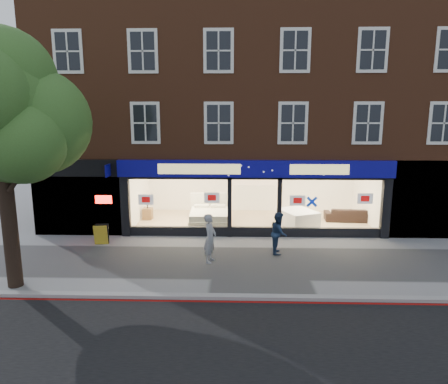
{
  "coord_description": "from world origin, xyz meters",
  "views": [
    {
      "loc": [
        -0.81,
        -13.43,
        5.12
      ],
      "look_at": [
        -1.27,
        2.5,
        2.04
      ],
      "focal_mm": 32.0,
      "sensor_mm": 36.0,
      "label": 1
    }
  ],
  "objects_px": {
    "pedestrian_grey": "(210,238)",
    "pedestrian_blue": "(279,233)",
    "mattress_stack": "(297,218)",
    "display_bed": "(209,216)",
    "a_board": "(101,234)",
    "sofa": "(347,214)"
  },
  "relations": [
    {
      "from": "sofa",
      "to": "a_board",
      "type": "height_order",
      "value": "a_board"
    },
    {
      "from": "a_board",
      "to": "pedestrian_blue",
      "type": "distance_m",
      "value": 7.05
    },
    {
      "from": "pedestrian_grey",
      "to": "a_board",
      "type": "bearing_deg",
      "value": 83.03
    },
    {
      "from": "a_board",
      "to": "sofa",
      "type": "bearing_deg",
      "value": 10.6
    },
    {
      "from": "mattress_stack",
      "to": "a_board",
      "type": "xyz_separation_m",
      "value": [
        -8.25,
        -2.8,
        -0.03
      ]
    },
    {
      "from": "mattress_stack",
      "to": "a_board",
      "type": "distance_m",
      "value": 8.71
    },
    {
      "from": "display_bed",
      "to": "pedestrian_grey",
      "type": "xyz_separation_m",
      "value": [
        0.32,
        -4.66,
        0.41
      ]
    },
    {
      "from": "mattress_stack",
      "to": "sofa",
      "type": "bearing_deg",
      "value": 17.23
    },
    {
      "from": "mattress_stack",
      "to": "pedestrian_blue",
      "type": "relative_size",
      "value": 1.37
    },
    {
      "from": "display_bed",
      "to": "pedestrian_blue",
      "type": "xyz_separation_m",
      "value": [
        2.84,
        -3.71,
        0.33
      ]
    },
    {
      "from": "sofa",
      "to": "a_board",
      "type": "relative_size",
      "value": 2.61
    },
    {
      "from": "a_board",
      "to": "pedestrian_blue",
      "type": "xyz_separation_m",
      "value": [
        6.99,
        -0.83,
        0.38
      ]
    },
    {
      "from": "a_board",
      "to": "mattress_stack",
      "type": "bearing_deg",
      "value": 10.94
    },
    {
      "from": "pedestrian_grey",
      "to": "pedestrian_blue",
      "type": "bearing_deg",
      "value": -54.37
    },
    {
      "from": "display_bed",
      "to": "mattress_stack",
      "type": "relative_size",
      "value": 1.07
    },
    {
      "from": "a_board",
      "to": "pedestrian_grey",
      "type": "xyz_separation_m",
      "value": [
        4.48,
        -1.79,
        0.46
      ]
    },
    {
      "from": "mattress_stack",
      "to": "sofa",
      "type": "height_order",
      "value": "mattress_stack"
    },
    {
      "from": "mattress_stack",
      "to": "pedestrian_grey",
      "type": "distance_m",
      "value": 5.95
    },
    {
      "from": "display_bed",
      "to": "mattress_stack",
      "type": "distance_m",
      "value": 4.1
    },
    {
      "from": "mattress_stack",
      "to": "a_board",
      "type": "bearing_deg",
      "value": -161.28
    },
    {
      "from": "display_bed",
      "to": "sofa",
      "type": "xyz_separation_m",
      "value": [
        6.62,
        0.7,
        -0.04
      ]
    },
    {
      "from": "a_board",
      "to": "display_bed",
      "type": "bearing_deg",
      "value": 26.92
    }
  ]
}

